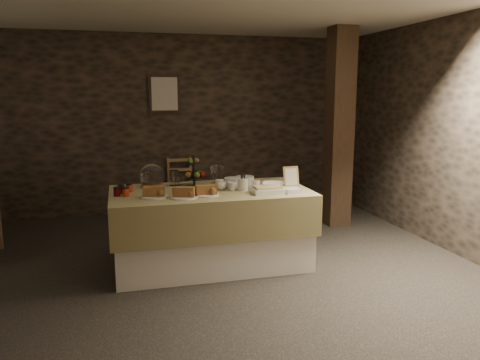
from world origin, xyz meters
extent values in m
cube|color=black|center=(0.00, 0.00, 0.00)|extent=(5.50, 5.00, 0.01)
cube|color=black|center=(0.00, 2.50, 1.30)|extent=(5.50, 0.02, 2.60)
cube|color=black|center=(0.00, -2.50, 1.30)|extent=(5.50, 0.02, 2.60)
cube|color=black|center=(2.75, 0.00, 1.30)|extent=(0.02, 5.00, 2.60)
cube|color=beige|center=(0.00, 0.00, 2.60)|extent=(5.50, 5.00, 0.01)
cube|color=white|center=(0.06, 0.15, 0.37)|extent=(1.93, 0.99, 0.75)
cube|color=olive|center=(0.06, 0.15, 0.59)|extent=(2.00, 1.06, 0.41)
cube|color=#8B5F3F|center=(0.04, 2.28, 0.21)|extent=(0.39, 0.37, 0.05)
cube|color=#8B5F3F|center=(0.04, 2.43, 0.64)|extent=(0.37, 0.03, 0.37)
cube|color=black|center=(2.00, 1.22, 1.30)|extent=(0.30, 0.30, 2.60)
cube|color=#302018|center=(-0.15, 2.47, 1.75)|extent=(0.45, 0.03, 0.55)
cube|color=beige|center=(-0.15, 2.45, 1.75)|extent=(0.37, 0.01, 0.47)
cylinder|color=white|center=(0.32, 0.23, 0.84)|extent=(0.19, 0.19, 0.10)
cylinder|color=white|center=(0.48, 0.37, 0.83)|extent=(0.20, 0.20, 0.08)
cylinder|color=white|center=(0.38, 0.06, 0.85)|extent=(0.10, 0.10, 0.12)
imported|color=white|center=(0.17, 0.13, 0.84)|extent=(0.12, 0.12, 0.09)
imported|color=white|center=(0.27, 0.07, 0.84)|extent=(0.12, 0.12, 0.09)
cylinder|color=white|center=(0.17, 0.19, 0.84)|extent=(0.09, 0.09, 0.09)
cylinder|color=white|center=(0.52, 0.07, 0.84)|extent=(0.08, 0.08, 0.09)
imported|color=white|center=(0.72, 0.10, 0.82)|extent=(0.30, 0.30, 0.06)
cylinder|color=#8B5F3F|center=(-0.50, 0.45, 0.80)|extent=(0.26, 0.26, 0.01)
cylinder|color=brown|center=(-0.50, 0.45, 0.84)|extent=(0.22, 0.22, 0.07)
sphere|color=white|center=(-0.50, 0.45, 0.91)|extent=(0.26, 0.26, 0.26)
cylinder|color=black|center=(-0.06, 0.43, 0.96)|extent=(0.02, 0.02, 0.33)
cylinder|color=black|center=(-0.06, 0.43, 0.88)|extent=(0.23, 0.23, 0.01)
cylinder|color=black|center=(-0.06, 0.43, 1.03)|extent=(0.17, 0.17, 0.01)
sphere|color=#416B1E|center=(0.00, 0.46, 0.91)|extent=(0.07, 0.07, 0.07)
sphere|color=maroon|center=(-0.11, 0.47, 0.91)|extent=(0.07, 0.07, 0.07)
sphere|color=#416B1E|center=(-0.04, 0.37, 0.91)|extent=(0.07, 0.07, 0.07)
sphere|color=brown|center=(-0.13, 0.40, 0.91)|extent=(0.07, 0.07, 0.07)
sphere|color=maroon|center=(0.02, 0.39, 0.91)|extent=(0.07, 0.07, 0.07)
cylinder|color=white|center=(-0.52, -0.05, 0.80)|extent=(0.26, 0.26, 0.01)
cube|color=brown|center=(-0.52, -0.05, 0.85)|extent=(0.21, 0.12, 0.09)
cylinder|color=white|center=(-0.25, -0.15, 0.80)|extent=(0.26, 0.26, 0.01)
cube|color=brown|center=(-0.25, -0.15, 0.85)|extent=(0.22, 0.15, 0.09)
cylinder|color=white|center=(-0.03, -0.09, 0.80)|extent=(0.26, 0.26, 0.01)
cube|color=brown|center=(-0.03, -0.09, 0.85)|extent=(0.20, 0.10, 0.09)
cylinder|color=#4C090A|center=(-0.82, 0.19, 0.83)|extent=(0.06, 0.06, 0.07)
cylinder|color=#C23F19|center=(-0.78, 0.06, 0.83)|extent=(0.06, 0.06, 0.07)
cylinder|color=#4C090A|center=(-0.86, 0.09, 0.83)|extent=(0.06, 0.06, 0.07)
cylinder|color=#C23F19|center=(-0.74, 0.26, 0.83)|extent=(0.06, 0.06, 0.07)
cube|color=white|center=(0.58, -0.14, 0.82)|extent=(0.30, 0.22, 0.05)
cube|color=tan|center=(0.58, -0.14, 0.85)|extent=(0.26, 0.18, 0.02)
cube|color=white|center=(0.82, -0.18, 0.81)|extent=(0.14, 0.14, 0.04)
cube|color=#8B5F3F|center=(0.95, 0.20, 0.88)|extent=(0.17, 0.07, 0.22)
cylinder|color=white|center=(-0.27, 0.49, 0.87)|extent=(0.10, 0.10, 0.16)
cylinder|color=white|center=(-0.21, 0.51, 0.86)|extent=(0.09, 0.09, 0.14)
camera|label=1|loc=(-0.82, -4.44, 1.77)|focal=35.00mm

